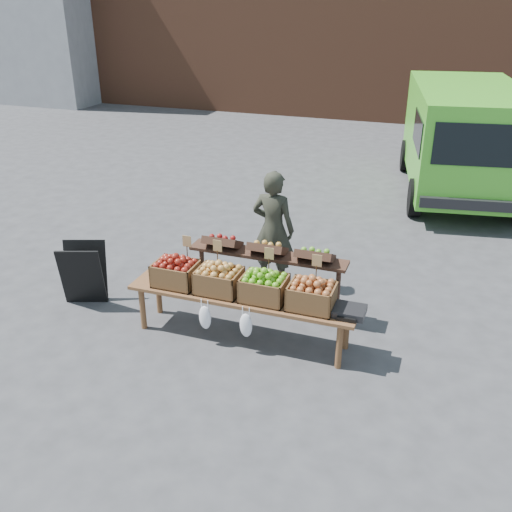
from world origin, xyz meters
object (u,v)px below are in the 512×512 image
at_px(chalkboard_sign, 84,274).
at_px(crate_green_apples, 312,297).
at_px(vendor, 273,229).
at_px(display_bench, 242,317).
at_px(crate_golden_apples, 176,274).
at_px(crate_russet_pears, 219,281).
at_px(back_table, 267,274).
at_px(weighing_scale, 350,311).
at_px(crate_red_apples, 264,288).
at_px(delivery_van, 463,142).

bearing_deg(chalkboard_sign, crate_green_apples, -21.98).
relative_size(vendor, display_bench, 0.60).
relative_size(display_bench, crate_golden_apples, 5.40).
height_order(chalkboard_sign, crate_golden_apples, crate_golden_apples).
height_order(crate_russet_pears, crate_green_apples, same).
relative_size(back_table, crate_green_apples, 4.20).
distance_m(chalkboard_sign, display_bench, 2.25).
relative_size(vendor, weighing_scale, 4.80).
distance_m(back_table, weighing_scale, 1.38).
xyz_separation_m(back_table, crate_golden_apples, (-0.90, -0.72, 0.19)).
xyz_separation_m(crate_golden_apples, crate_russet_pears, (0.55, 0.00, 0.00)).
relative_size(vendor, crate_russet_pears, 3.26).
relative_size(crate_red_apples, crate_green_apples, 1.00).
height_order(crate_green_apples, weighing_scale, crate_green_apples).
bearing_deg(crate_red_apples, crate_golden_apples, 180.00).
xyz_separation_m(back_table, crate_red_apples, (0.20, -0.72, 0.19)).
distance_m(chalkboard_sign, back_table, 2.39).
distance_m(back_table, display_bench, 0.76).
relative_size(chalkboard_sign, weighing_scale, 2.44).
bearing_deg(delivery_van, crate_green_apples, -111.11).
xyz_separation_m(vendor, crate_golden_apples, (-0.73, -1.45, -0.11)).
bearing_deg(crate_russet_pears, crate_golden_apples, 180.00).
bearing_deg(weighing_scale, crate_green_apples, 180.00).
bearing_deg(chalkboard_sign, back_table, -5.19).
bearing_deg(display_bench, delivery_van, 71.29).
height_order(display_bench, crate_golden_apples, crate_golden_apples).
bearing_deg(display_bench, back_table, 84.19).
bearing_deg(vendor, crate_russet_pears, 85.90).
relative_size(delivery_van, vendor, 2.88).
xyz_separation_m(display_bench, crate_golden_apples, (-0.82, 0.00, 0.42)).
height_order(vendor, crate_golden_apples, vendor).
xyz_separation_m(back_table, display_bench, (-0.07, -0.72, -0.24)).
height_order(back_table, crate_green_apples, back_table).
distance_m(vendor, crate_red_apples, 1.50).
distance_m(vendor, crate_russet_pears, 1.47).
bearing_deg(delivery_van, crate_russet_pears, -120.07).
bearing_deg(weighing_scale, chalkboard_sign, 178.00).
distance_m(display_bench, weighing_scale, 1.29).
relative_size(crate_green_apples, weighing_scale, 1.47).
bearing_deg(crate_green_apples, crate_red_apples, 180.00).
bearing_deg(crate_golden_apples, delivery_van, 64.99).
height_order(delivery_van, display_bench, delivery_van).
relative_size(back_table, weighing_scale, 6.18).
xyz_separation_m(chalkboard_sign, crate_golden_apples, (1.41, -0.12, 0.30)).
height_order(chalkboard_sign, display_bench, chalkboard_sign).
distance_m(chalkboard_sign, crate_golden_apples, 1.45).
relative_size(crate_russet_pears, crate_green_apples, 1.00).
bearing_deg(chalkboard_sign, crate_russet_pears, -23.25).
bearing_deg(vendor, back_table, 105.86).
xyz_separation_m(display_bench, crate_russet_pears, (-0.28, 0.00, 0.42)).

